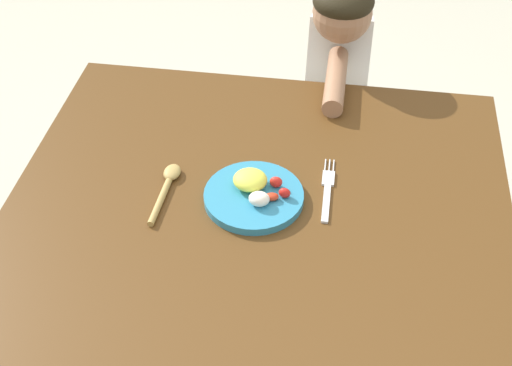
# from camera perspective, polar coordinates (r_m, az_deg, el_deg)

# --- Properties ---
(dining_table) EXTENTS (1.08, 0.97, 0.67)m
(dining_table) POSITION_cam_1_polar(r_m,az_deg,el_deg) (1.60, 0.14, -4.99)
(dining_table) COLOR #543416
(dining_table) RESTS_ON ground_plane
(plate) EXTENTS (0.22, 0.22, 0.06)m
(plate) POSITION_cam_1_polar(r_m,az_deg,el_deg) (1.51, -0.16, -0.88)
(plate) COLOR teal
(plate) RESTS_ON dining_table
(fork) EXTENTS (0.03, 0.20, 0.01)m
(fork) POSITION_cam_1_polar(r_m,az_deg,el_deg) (1.54, 5.80, -0.63)
(fork) COLOR silver
(fork) RESTS_ON dining_table
(spoon) EXTENTS (0.04, 0.19, 0.02)m
(spoon) POSITION_cam_1_polar(r_m,az_deg,el_deg) (1.56, -7.24, -0.13)
(spoon) COLOR tan
(spoon) RESTS_ON dining_table
(person) EXTENTS (0.17, 0.44, 0.90)m
(person) POSITION_cam_1_polar(r_m,az_deg,el_deg) (2.12, 6.39, 6.55)
(person) COLOR navy
(person) RESTS_ON ground_plane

